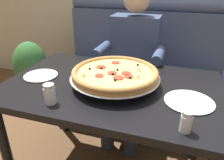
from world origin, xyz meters
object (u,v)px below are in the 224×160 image
at_px(pizza, 115,73).
at_px(potted_plant, 31,70).
at_px(plate_near_right, 41,74).
at_px(dining_table, 111,97).
at_px(diner_main, 132,55).
at_px(shaker_parmesan, 186,123).
at_px(booth_bench, 139,77).
at_px(plate_near_left, 189,100).
at_px(shaker_oregano, 50,95).

relative_size(pizza, potted_plant, 0.74).
xyz_separation_m(pizza, plate_near_right, (-0.49, -0.03, -0.06)).
distance_m(dining_table, diner_main, 0.62).
bearing_deg(dining_table, shaker_parmesan, -36.68).
bearing_deg(potted_plant, booth_bench, 8.03).
bearing_deg(potted_plant, dining_table, -31.72).
bearing_deg(pizza, shaker_parmesan, -38.33).
bearing_deg(diner_main, shaker_parmesan, -64.49).
relative_size(plate_near_left, potted_plant, 0.36).
distance_m(dining_table, shaker_parmesan, 0.55).
bearing_deg(shaker_oregano, shaker_parmesan, -1.93).
distance_m(pizza, plate_near_right, 0.50).
distance_m(booth_bench, diner_main, 0.41).
relative_size(booth_bench, shaker_oregano, 14.95).
height_order(booth_bench, pizza, booth_bench).
distance_m(dining_table, plate_near_right, 0.48).
xyz_separation_m(booth_bench, dining_table, (0.00, -0.88, 0.24)).
relative_size(shaker_oregano, plate_near_left, 0.42).
distance_m(plate_near_right, potted_plant, 1.07).
distance_m(shaker_parmesan, plate_near_right, 0.94).
xyz_separation_m(booth_bench, shaker_oregano, (-0.22, -1.18, 0.38)).
bearing_deg(shaker_parmesan, potted_plant, 146.89).
distance_m(booth_bench, shaker_parmesan, 1.32).
distance_m(booth_bench, potted_plant, 1.17).
bearing_deg(plate_near_left, plate_near_right, 177.21).
xyz_separation_m(shaker_parmesan, plate_near_left, (0.01, 0.25, -0.03)).
bearing_deg(shaker_parmesan, dining_table, 143.32).
distance_m(diner_main, plate_near_left, 0.82).
xyz_separation_m(pizza, plate_near_left, (0.42, -0.07, -0.06)).
bearing_deg(plate_near_left, potted_plant, 153.84).
bearing_deg(pizza, dining_table, -178.54).
relative_size(shaker_parmesan, plate_near_left, 0.38).
distance_m(shaker_parmesan, shaker_oregano, 0.65).
bearing_deg(potted_plant, plate_near_right, -47.14).
height_order(pizza, shaker_parmesan, pizza).
height_order(booth_bench, dining_table, booth_bench).
relative_size(dining_table, diner_main, 1.00).
relative_size(pizza, shaker_oregano, 4.98).
height_order(pizza, potted_plant, pizza).
xyz_separation_m(pizza, shaker_parmesan, (0.40, -0.32, -0.03)).
xyz_separation_m(dining_table, plate_near_right, (-0.47, -0.03, 0.10)).
height_order(plate_near_right, potted_plant, plate_near_right).
xyz_separation_m(shaker_oregano, plate_near_left, (0.67, 0.23, -0.03)).
xyz_separation_m(booth_bench, shaker_parmesan, (0.43, -1.20, 0.37)).
bearing_deg(plate_near_left, shaker_parmesan, -93.45).
bearing_deg(pizza, plate_near_left, -9.69).
xyz_separation_m(dining_table, pizza, (0.02, 0.00, 0.16)).
xyz_separation_m(booth_bench, plate_near_left, (0.44, -0.95, 0.34)).
distance_m(pizza, potted_plant, 1.44).
bearing_deg(shaker_oregano, plate_near_left, 18.71).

